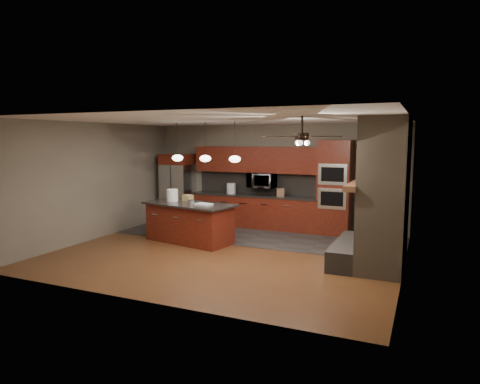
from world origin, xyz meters
The scene contains 22 objects.
ground centered at (0.00, 0.00, 0.00)m, with size 7.00×7.00×0.00m, color brown.
ceiling centered at (0.00, 0.00, 2.80)m, with size 7.00×6.00×0.02m, color white.
back_wall centered at (0.00, 3.00, 1.40)m, with size 7.00×0.02×2.80m, color slate.
right_wall centered at (3.50, 0.00, 1.40)m, with size 0.02×6.00×2.80m, color slate.
left_wall centered at (-3.50, 0.00, 1.40)m, with size 0.02×6.00×2.80m, color slate.
slate_tile_patch centered at (0.00, 1.80, 0.01)m, with size 7.00×2.40×0.01m, color #33312E.
fireplace_column centered at (3.04, 0.40, 1.30)m, with size 1.30×2.10×2.80m.
back_cabinetry centered at (-0.48, 2.74, 0.89)m, with size 3.59×0.64×2.20m.
oven_tower centered at (1.70, 2.69, 1.19)m, with size 0.80×0.63×2.38m.
microwave centered at (-0.27, 2.75, 1.30)m, with size 0.73×0.41×0.50m, color silver.
refrigerator centered at (-2.86, 2.62, 0.99)m, with size 0.84×0.75×1.97m.
kitchen_island centered at (-1.24, 0.51, 0.47)m, with size 2.33×1.40×0.92m.
white_bucket centered at (-1.77, 0.63, 1.07)m, with size 0.27×0.27×0.29m, color white.
paint_can centered at (-1.09, 0.33, 0.97)m, with size 0.16×0.16×0.11m, color #AEADB2.
paint_tray centered at (-0.80, 0.41, 0.94)m, with size 0.36×0.25×0.04m, color white.
cardboard_box centered at (-1.47, 0.84, 0.99)m, with size 0.23×0.17×0.15m, color #9E8652.
counter_bucket centered at (-1.17, 2.70, 1.04)m, with size 0.25×0.25×0.29m, color silver.
counter_box centered at (0.29, 2.65, 1.01)m, with size 0.19×0.15×0.21m, color #90634A.
pendant_left centered at (-1.65, 0.70, 1.96)m, with size 0.26×0.26×0.92m.
pendant_center centered at (-0.90, 0.70, 1.96)m, with size 0.26×0.26×0.92m.
pendant_right centered at (-0.15, 0.70, 1.96)m, with size 0.26×0.26×0.92m.
ceiling_fan centered at (1.80, -0.80, 2.46)m, with size 1.27×1.33×0.41m.
Camera 1 is at (3.81, -8.03, 2.40)m, focal length 32.00 mm.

